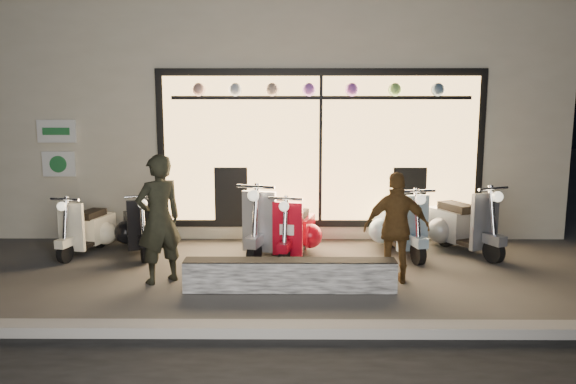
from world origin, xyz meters
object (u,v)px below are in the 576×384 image
at_px(scooter_silver, 272,224).
at_px(man, 159,219).
at_px(graffiti_barrier, 290,275).
at_px(scooter_red, 296,231).
at_px(woman, 397,228).

relative_size(scooter_silver, man, 0.93).
xyz_separation_m(graffiti_barrier, scooter_red, (0.09, 1.61, 0.19)).
distance_m(scooter_red, woman, 1.84).
bearing_deg(man, scooter_silver, -171.35).
bearing_deg(scooter_red, woman, -30.41).
xyz_separation_m(man, woman, (3.08, 0.01, -0.11)).
bearing_deg(man, graffiti_barrier, 131.00).
height_order(scooter_silver, scooter_red, scooter_silver).
distance_m(graffiti_barrier, woman, 1.52).
height_order(scooter_silver, man, man).
xyz_separation_m(scooter_red, man, (-1.78, -1.28, 0.45)).
relative_size(man, woman, 1.16).
height_order(scooter_red, woman, woman).
bearing_deg(woman, scooter_silver, -40.50).
bearing_deg(scooter_silver, scooter_red, -12.56).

